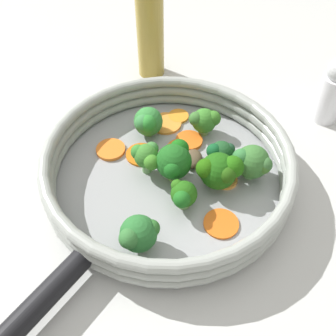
{
  "coord_description": "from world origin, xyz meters",
  "views": [
    {
      "loc": [
        -0.33,
        0.09,
        0.42
      ],
      "look_at": [
        0.0,
        0.0,
        0.03
      ],
      "focal_mm": 42.0,
      "sensor_mm": 36.0,
      "label": 1
    }
  ],
  "objects": [
    {
      "name": "carrot_slice_6",
      "position": [
        0.05,
        0.03,
        0.02
      ],
      "size": [
        0.06,
        0.06,
        0.0
      ],
      "primitive_type": "cylinder",
      "rotation": [
        0.0,
        0.0,
        5.2
      ],
      "color": "orange",
      "rests_on": "skillet"
    },
    {
      "name": "skillet_rim_wall",
      "position": [
        0.0,
        0.0,
        0.04
      ],
      "size": [
        0.33,
        0.33,
        0.05
      ],
      "color": "#979D97",
      "rests_on": "skillet"
    },
    {
      "name": "skillet_rivet_left",
      "position": [
        -0.06,
        0.14,
        0.02
      ],
      "size": [
        0.01,
        0.01,
        0.01
      ],
      "primitive_type": "sphere",
      "color": "#96999B",
      "rests_on": "skillet"
    },
    {
      "name": "broccoli_floret_6",
      "position": [
        -0.04,
        -0.06,
        0.05
      ],
      "size": [
        0.05,
        0.06,
        0.05
      ],
      "color": "#799E5A",
      "rests_on": "skillet"
    },
    {
      "name": "carrot_slice_7",
      "position": [
        0.1,
        -0.02,
        0.02
      ],
      "size": [
        0.06,
        0.06,
        0.0
      ],
      "primitive_type": "cylinder",
      "rotation": [
        0.0,
        0.0,
        1.83
      ],
      "color": "orange",
      "rests_on": "skillet"
    },
    {
      "name": "broccoli_floret_0",
      "position": [
        -0.05,
        -0.0,
        0.04
      ],
      "size": [
        0.04,
        0.04,
        0.04
      ],
      "color": "#73985A",
      "rests_on": "skillet"
    },
    {
      "name": "carrot_slice_0",
      "position": [
        0.07,
        0.07,
        0.02
      ],
      "size": [
        0.05,
        0.05,
        0.01
      ],
      "primitive_type": "cylinder",
      "rotation": [
        0.0,
        0.0,
        4.3
      ],
      "color": "orange",
      "rests_on": "skillet"
    },
    {
      "name": "ground_plane",
      "position": [
        0.0,
        0.0,
        0.0
      ],
      "size": [
        4.0,
        4.0,
        0.0
      ],
      "primitive_type": "plane",
      "color": "#BABCB9"
    },
    {
      "name": "carrot_slice_3",
      "position": [
        -0.03,
        -0.07,
        0.02
      ],
      "size": [
        0.04,
        0.04,
        0.01
      ],
      "primitive_type": "cylinder",
      "rotation": [
        0.0,
        0.0,
        5.11
      ],
      "color": "#F99C3F",
      "rests_on": "skillet"
    },
    {
      "name": "carrot_slice_1",
      "position": [
        -0.09,
        -0.04,
        0.02
      ],
      "size": [
        0.06,
        0.06,
        0.0
      ],
      "primitive_type": "cylinder",
      "rotation": [
        0.0,
        0.0,
        1.18
      ],
      "color": "orange",
      "rests_on": "skillet"
    },
    {
      "name": "broccoli_floret_4",
      "position": [
        -0.01,
        -0.01,
        0.05
      ],
      "size": [
        0.05,
        0.05,
        0.06
      ],
      "color": "#7EA34D",
      "rests_on": "skillet"
    },
    {
      "name": "broccoli_floret_8",
      "position": [
        0.02,
        0.02,
        0.04
      ],
      "size": [
        0.04,
        0.04,
        0.05
      ],
      "color": "#6DA05E",
      "rests_on": "skillet"
    },
    {
      "name": "broccoli_floret_2",
      "position": [
        0.08,
        0.01,
        0.04
      ],
      "size": [
        0.05,
        0.04,
        0.04
      ],
      "color": "#618646",
      "rests_on": "skillet"
    },
    {
      "name": "broccoli_floret_7",
      "position": [
        0.07,
        -0.07,
        0.04
      ],
      "size": [
        0.04,
        0.05,
        0.04
      ],
      "color": "#8BA95F",
      "rests_on": "skillet"
    },
    {
      "name": "carrot_slice_2",
      "position": [
        0.11,
        -0.05,
        0.02
      ],
      "size": [
        0.04,
        0.04,
        0.0
      ],
      "primitive_type": "cylinder",
      "rotation": [
        0.0,
        0.0,
        1.76
      ],
      "color": "orange",
      "rests_on": "skillet"
    },
    {
      "name": "broccoli_floret_5",
      "position": [
        -0.1,
        0.06,
        0.04
      ],
      "size": [
        0.04,
        0.05,
        0.05
      ],
      "color": "olive",
      "rests_on": "skillet"
    },
    {
      "name": "skillet",
      "position": [
        0.0,
        0.0,
        0.01
      ],
      "size": [
        0.31,
        0.31,
        0.01
      ],
      "primitive_type": "cylinder",
      "color": "#939699",
      "rests_on": "ground_plane"
    },
    {
      "name": "mushroom_piece_0",
      "position": [
        0.01,
        -0.04,
        0.02
      ],
      "size": [
        0.04,
        0.04,
        0.01
      ],
      "primitive_type": "ellipsoid",
      "rotation": [
        0.0,
        0.0,
        2.7
      ],
      "color": "brown",
      "rests_on": "skillet"
    },
    {
      "name": "skillet_rivet_right",
      "position": [
        -0.12,
        0.09,
        0.02
      ],
      "size": [
        0.01,
        0.01,
        0.01
      ],
      "primitive_type": "sphere",
      "color": "#93919B",
      "rests_on": "skillet"
    },
    {
      "name": "carrot_slice_4",
      "position": [
        0.04,
        -0.03,
        0.02
      ],
      "size": [
        0.05,
        0.05,
        0.0
      ],
      "primitive_type": "cylinder",
      "rotation": [
        0.0,
        0.0,
        5.98
      ],
      "color": "orange",
      "rests_on": "skillet"
    },
    {
      "name": "oil_bottle",
      "position": [
        0.25,
        -0.04,
        0.08
      ],
      "size": [
        0.05,
        0.05,
        0.2
      ],
      "color": "olive",
      "rests_on": "ground_plane"
    },
    {
      "name": "broccoli_floret_3",
      "position": [
        -0.03,
        -0.1,
        0.04
      ],
      "size": [
        0.05,
        0.05,
        0.05
      ],
      "color": "#7DB36C",
      "rests_on": "skillet"
    },
    {
      "name": "carrot_slice_5",
      "position": [
        0.05,
        -0.05,
        0.02
      ],
      "size": [
        0.05,
        0.05,
        0.01
      ],
      "primitive_type": "cylinder",
      "rotation": [
        0.0,
        0.0,
        2.64
      ],
      "color": "orange",
      "rests_on": "skillet"
    },
    {
      "name": "broccoli_floret_1",
      "position": [
        0.0,
        -0.07,
        0.04
      ],
      "size": [
        0.03,
        0.04,
        0.04
      ],
      "color": "#7DA75A",
      "rests_on": "skillet"
    },
    {
      "name": "salt_shaker",
      "position": [
        0.07,
        -0.27,
        0.05
      ],
      "size": [
        0.04,
        0.04,
        0.11
      ],
      "color": "white",
      "rests_on": "ground_plane"
    }
  ]
}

